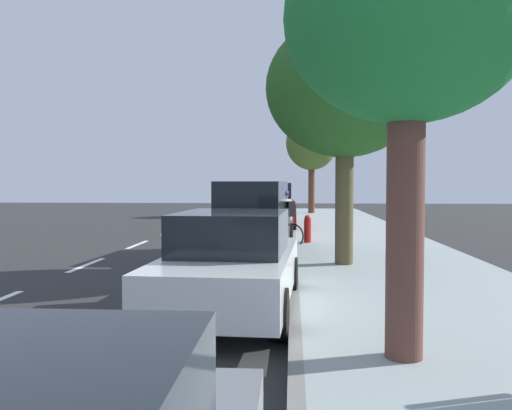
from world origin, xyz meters
name	(u,v)px	position (x,y,z in m)	size (l,w,h in m)	color
ground	(240,247)	(0.00, 0.00, 0.00)	(69.76, 69.76, 0.00)	#2C2C2C
sidewalk	(368,245)	(3.87, 0.00, 0.07)	(4.32, 43.60, 0.14)	#95A1A0
curb_edge	(293,245)	(1.63, 0.00, 0.07)	(0.16, 43.60, 0.14)	gray
lane_stripe_centre	(138,245)	(-3.29, 0.30, 0.00)	(0.14, 44.20, 0.01)	white
lane_stripe_bike_edge	(245,247)	(0.16, 0.00, 0.00)	(0.12, 43.60, 0.01)	white
parked_sedan_white_second	(232,263)	(0.69, -8.30, 0.75)	(2.01, 4.48, 1.52)	white
parked_suv_black_mid	(253,217)	(0.52, -1.61, 1.03)	(2.20, 4.81, 1.99)	black
parked_pickup_red_far	(271,208)	(0.69, 6.44, 0.90)	(2.13, 5.35, 1.95)	maroon
parked_sedan_tan_farthest	(272,204)	(0.46, 13.96, 0.75)	(1.88, 4.42, 1.52)	tan
bicycle_at_curb	(278,234)	(1.17, 0.00, 0.39)	(1.57, 0.92, 0.79)	black
cyclist_with_backpack	(285,212)	(1.38, -0.47, 1.09)	(0.53, 0.55, 1.77)	#C6B284
street_tree_near_cyclist	(407,24)	(2.75, -10.65, 3.57)	(2.52, 2.52, 4.57)	brown
street_tree_mid_block	(345,89)	(2.75, -4.20, 4.03)	(3.52, 3.52, 5.47)	brown
street_tree_far_end	(312,143)	(2.75, 16.27, 4.34)	(3.10, 3.10, 5.90)	brown
fire_hydrant	(308,229)	(2.06, 0.08, 0.56)	(0.22, 0.22, 0.84)	red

